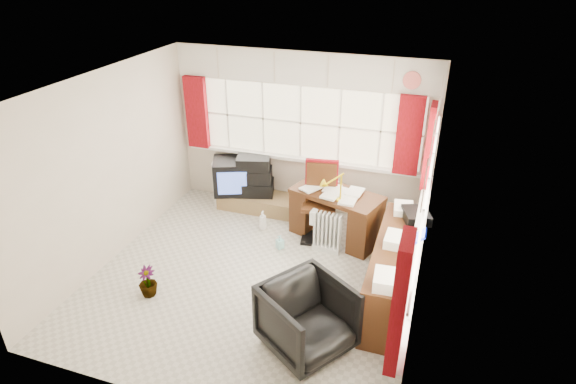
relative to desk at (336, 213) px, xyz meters
name	(u,v)px	position (x,y,z in m)	size (l,w,h in m)	color
ground	(254,278)	(-0.76, -1.28, -0.41)	(4.00, 4.00, 0.00)	beige
room_walls	(250,172)	(-0.76, -1.28, 1.09)	(4.00, 4.00, 4.00)	beige
window_back	(300,154)	(-0.76, 0.66, 0.54)	(3.70, 0.12, 3.60)	#FBF1C7
window_right	(417,243)	(1.19, -1.28, 0.54)	(0.12, 3.70, 3.60)	#FBF1C7
curtains	(346,156)	(0.17, -0.35, 1.05)	(3.83, 3.83, 1.15)	maroon
overhead_cabinets	(355,93)	(0.22, -0.30, 1.84)	(3.98, 3.98, 0.48)	silver
desk	(336,213)	(0.00, 0.00, 0.00)	(1.39, 0.98, 0.77)	#472110
desk_lamp	(341,181)	(0.09, -0.21, 0.62)	(0.18, 0.16, 0.43)	#DCBE09
task_chair	(320,197)	(-0.24, 0.02, 0.20)	(0.55, 0.57, 1.14)	black
office_chair	(307,318)	(0.22, -2.20, -0.02)	(0.82, 0.84, 0.77)	black
radiator	(327,236)	(-0.03, -0.37, -0.17)	(0.40, 0.19, 0.59)	white
credenza	(395,270)	(0.97, -1.08, -0.02)	(0.50, 2.00, 0.85)	#472110
file_tray	(416,216)	(1.11, -0.45, 0.41)	(0.30, 0.38, 0.13)	black
tv_bench	(262,202)	(-1.31, 0.44, -0.28)	(1.40, 0.50, 0.25)	olive
crt_tv	(233,176)	(-1.81, 0.45, 0.12)	(0.77, 0.74, 0.55)	black
hifi_stack	(254,177)	(-1.45, 0.46, 0.14)	(0.69, 0.54, 0.64)	black
mini_fridge	(229,180)	(-1.93, 0.52, -0.02)	(0.57, 0.57, 0.77)	white
spray_bottle_a	(263,220)	(-1.08, -0.12, -0.26)	(0.11, 0.12, 0.30)	white
spray_bottle_b	(280,242)	(-0.67, -0.53, -0.30)	(0.09, 0.09, 0.21)	#99E5E2
flower_vase	(147,281)	(-1.85, -2.00, -0.21)	(0.22, 0.22, 0.40)	black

